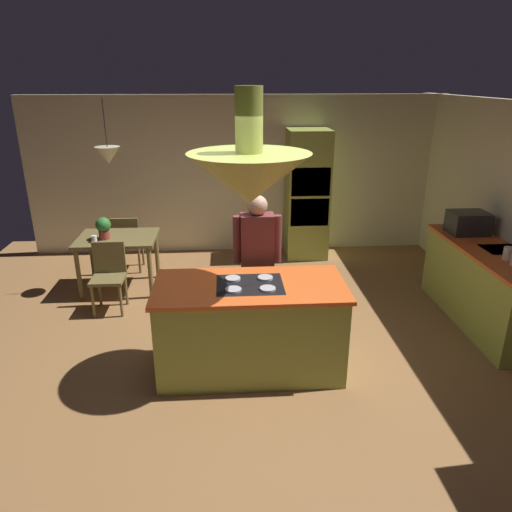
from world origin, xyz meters
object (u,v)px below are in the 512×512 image
person_at_island (257,257)px  microwave_on_counter (468,223)px  canister_sugar (508,253)px  potted_plant_on_table (103,227)px  cup_on_table (94,239)px  kitchen_island (250,327)px  oven_tower (307,195)px  chair_by_back_wall (127,240)px  dining_table (118,244)px  chair_facing_island (109,272)px

person_at_island → microwave_on_counter: size_ratio=3.56×
canister_sugar → person_at_island: bearing=174.9°
potted_plant_on_table → cup_on_table: (-0.10, -0.12, -0.12)m
kitchen_island → microwave_on_counter: (2.84, 1.41, 0.60)m
person_at_island → oven_tower: bearing=68.8°
potted_plant_on_table → chair_by_back_wall: bearing=78.4°
dining_table → microwave_on_counter: bearing=-8.7°
chair_by_back_wall → potted_plant_on_table: 0.84m
dining_table → person_at_island: (1.82, -1.38, 0.29)m
dining_table → cup_on_table: 0.36m
cup_on_table → chair_by_back_wall: bearing=73.3°
dining_table → chair_facing_island: chair_facing_island is taller
dining_table → potted_plant_on_table: bearing=-151.2°
dining_table → person_at_island: person_at_island is taller
oven_tower → canister_sugar: bearing=-57.8°
person_at_island → canister_sugar: bearing=-5.1°
kitchen_island → oven_tower: bearing=71.3°
chair_facing_island → potted_plant_on_table: 0.71m
kitchen_island → chair_facing_island: 2.25m
oven_tower → chair_by_back_wall: (-2.80, -0.52, -0.52)m
kitchen_island → chair_by_back_wall: size_ratio=2.13×
cup_on_table → canister_sugar: (4.79, -1.42, 0.20)m
oven_tower → potted_plant_on_table: (-2.94, -1.22, -0.10)m
chair_by_back_wall → person_at_island: bearing=132.2°
chair_by_back_wall → chair_facing_island: bearing=90.0°
cup_on_table → potted_plant_on_table: bearing=49.8°
chair_by_back_wall → potted_plant_on_table: (-0.14, -0.71, 0.42)m
oven_tower → potted_plant_on_table: size_ratio=6.84×
oven_tower → dining_table: (-2.80, -1.14, -0.38)m
chair_by_back_wall → canister_sugar: size_ratio=6.17×
oven_tower → cup_on_table: 3.34m
person_at_island → microwave_on_counter: 2.81m
kitchen_island → person_at_island: person_at_island is taller
chair_facing_island → cup_on_table: bearing=120.4°
chair_facing_island → microwave_on_counter: size_ratio=1.89×
kitchen_island → chair_by_back_wall: (-1.70, 2.73, 0.03)m
kitchen_island → microwave_on_counter: microwave_on_counter is taller
chair_facing_island → chair_by_back_wall: same height
chair_facing_island → microwave_on_counter: (4.54, -0.07, 0.57)m
person_at_island → chair_by_back_wall: bearing=132.2°
person_at_island → canister_sugar: size_ratio=11.62×
canister_sugar → microwave_on_counter: size_ratio=0.31×
microwave_on_counter → cup_on_table: bearing=174.1°
oven_tower → canister_sugar: 3.27m
person_at_island → microwave_on_counter: (2.72, 0.69, 0.14)m
kitchen_island → person_at_island: size_ratio=1.13×
kitchen_island → cup_on_table: size_ratio=20.60×
oven_tower → canister_sugar: size_ratio=14.56×
chair_by_back_wall → microwave_on_counter: size_ratio=1.89×
person_at_island → potted_plant_on_table: (-1.97, 1.30, -0.01)m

